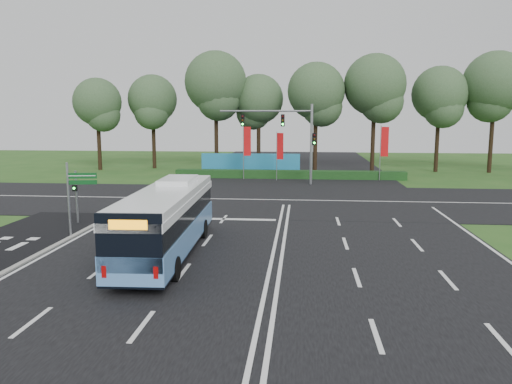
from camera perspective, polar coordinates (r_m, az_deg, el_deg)
ground at (r=23.97m, az=2.25°, el=-5.81°), size 120.00×120.00×0.00m
road_main at (r=23.96m, az=2.25°, el=-5.76°), size 20.00×120.00×0.04m
road_cross at (r=35.70m, az=3.28°, el=-0.94°), size 120.00×14.00×0.05m
kerb_strip at (r=23.88m, az=-23.34°, el=-6.44°), size 0.25×18.00×0.12m
city_bus at (r=21.83m, az=-10.07°, el=-3.15°), size 2.66×10.93×3.12m
pedestrian_signal at (r=29.48m, az=-19.86°, el=-0.34°), size 0.24×0.40×2.99m
street_sign at (r=26.12m, az=-19.97°, el=0.20°), size 1.45×0.31×3.75m
banner_flag_left at (r=47.03m, az=-1.13°, el=5.41°), size 0.72×0.29×5.08m
banner_flag_mid at (r=46.08m, az=2.67°, el=4.92°), size 0.65×0.24×4.54m
banner_flag_right at (r=47.63m, az=14.36°, el=5.20°), size 0.75×0.08×5.10m
traffic_light_gantry at (r=43.70m, az=4.00°, el=6.94°), size 8.41×0.28×7.00m
hedge at (r=48.01m, az=3.81°, el=2.00°), size 22.00×1.20×0.80m
blue_hoarding at (r=50.68m, az=-0.64°, el=3.17°), size 10.00×0.30×2.20m
eucalyptus_row at (r=54.55m, az=9.37°, el=11.45°), size 54.13×9.41×12.95m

